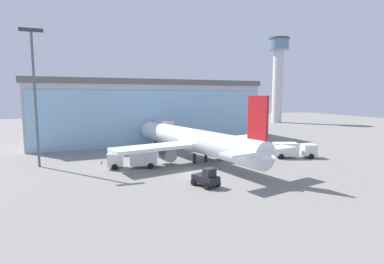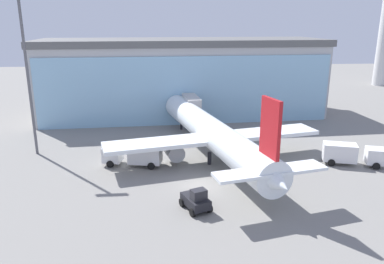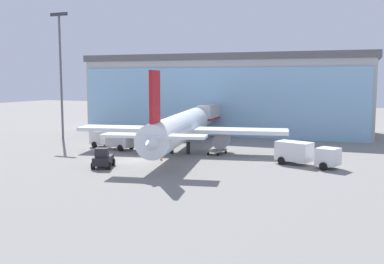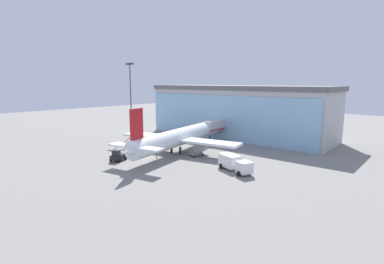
{
  "view_description": "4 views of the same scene",
  "coord_description": "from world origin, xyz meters",
  "px_view_note": "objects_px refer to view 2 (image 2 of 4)",
  "views": [
    {
      "loc": [
        -14.37,
        -37.67,
        10.86
      ],
      "look_at": [
        2.28,
        9.09,
        4.76
      ],
      "focal_mm": 28.0,
      "sensor_mm": 36.0,
      "label": 1
    },
    {
      "loc": [
        -4.08,
        -37.7,
        17.36
      ],
      "look_at": [
        -0.12,
        10.73,
        3.06
      ],
      "focal_mm": 35.0,
      "sensor_mm": 36.0,
      "label": 2
    },
    {
      "loc": [
        28.03,
        -46.82,
        9.92
      ],
      "look_at": [
        3.87,
        8.36,
        2.78
      ],
      "focal_mm": 42.0,
      "sensor_mm": 36.0,
      "label": 3
    },
    {
      "loc": [
        48.96,
        -36.89,
        15.49
      ],
      "look_at": [
        5.2,
        9.31,
        4.74
      ],
      "focal_mm": 28.0,
      "sensor_mm": 36.0,
      "label": 4
    }
  ],
  "objects_px": {
    "pushback_tug": "(196,200)",
    "safety_cone_wingtip": "(103,153)",
    "fuel_truck": "(351,154)",
    "jet_bridge": "(188,100)",
    "baggage_cart": "(251,155)",
    "catering_truck": "(134,154)",
    "safety_cone_nose": "(225,178)",
    "apron_light_mast": "(27,65)",
    "airplane": "(212,133)"
  },
  "relations": [
    {
      "from": "fuel_truck",
      "to": "jet_bridge",
      "type": "bearing_deg",
      "value": 149.6
    },
    {
      "from": "apron_light_mast",
      "to": "pushback_tug",
      "type": "xyz_separation_m",
      "value": [
        20.31,
        -17.74,
        -11.08
      ]
    },
    {
      "from": "apron_light_mast",
      "to": "pushback_tug",
      "type": "distance_m",
      "value": 29.16
    },
    {
      "from": "apron_light_mast",
      "to": "safety_cone_nose",
      "type": "height_order",
      "value": "apron_light_mast"
    },
    {
      "from": "safety_cone_wingtip",
      "to": "fuel_truck",
      "type": "bearing_deg",
      "value": -11.28
    },
    {
      "from": "airplane",
      "to": "safety_cone_nose",
      "type": "bearing_deg",
      "value": 170.37
    },
    {
      "from": "baggage_cart",
      "to": "safety_cone_nose",
      "type": "relative_size",
      "value": 5.44
    },
    {
      "from": "jet_bridge",
      "to": "safety_cone_wingtip",
      "type": "distance_m",
      "value": 20.08
    },
    {
      "from": "apron_light_mast",
      "to": "airplane",
      "type": "height_order",
      "value": "apron_light_mast"
    },
    {
      "from": "jet_bridge",
      "to": "safety_cone_nose",
      "type": "xyz_separation_m",
      "value": [
        2.47,
        -24.98,
        -4.02
      ]
    },
    {
      "from": "airplane",
      "to": "pushback_tug",
      "type": "height_order",
      "value": "airplane"
    },
    {
      "from": "catering_truck",
      "to": "baggage_cart",
      "type": "distance_m",
      "value": 15.33
    },
    {
      "from": "safety_cone_wingtip",
      "to": "baggage_cart",
      "type": "bearing_deg",
      "value": -8.75
    },
    {
      "from": "apron_light_mast",
      "to": "airplane",
      "type": "bearing_deg",
      "value": -8.82
    },
    {
      "from": "airplane",
      "to": "safety_cone_wingtip",
      "type": "xyz_separation_m",
      "value": [
        -14.69,
        2.54,
        -3.14
      ]
    },
    {
      "from": "baggage_cart",
      "to": "catering_truck",
      "type": "bearing_deg",
      "value": -77.24
    },
    {
      "from": "apron_light_mast",
      "to": "catering_truck",
      "type": "distance_m",
      "value": 18.16
    },
    {
      "from": "airplane",
      "to": "safety_cone_wingtip",
      "type": "distance_m",
      "value": 15.24
    },
    {
      "from": "pushback_tug",
      "to": "baggage_cart",
      "type": "bearing_deg",
      "value": -54.85
    },
    {
      "from": "fuel_truck",
      "to": "safety_cone_wingtip",
      "type": "xyz_separation_m",
      "value": [
        -31.83,
        6.35,
        -1.19
      ]
    },
    {
      "from": "baggage_cart",
      "to": "safety_cone_nose",
      "type": "bearing_deg",
      "value": -26.69
    },
    {
      "from": "catering_truck",
      "to": "fuel_truck",
      "type": "height_order",
      "value": "same"
    },
    {
      "from": "jet_bridge",
      "to": "baggage_cart",
      "type": "distance_m",
      "value": 19.83
    },
    {
      "from": "baggage_cart",
      "to": "safety_cone_wingtip",
      "type": "distance_m",
      "value": 20.12
    },
    {
      "from": "apron_light_mast",
      "to": "safety_cone_nose",
      "type": "xyz_separation_m",
      "value": [
        24.2,
        -11.09,
        -11.77
      ]
    },
    {
      "from": "airplane",
      "to": "catering_truck",
      "type": "distance_m",
      "value": 10.4
    },
    {
      "from": "pushback_tug",
      "to": "jet_bridge",
      "type": "bearing_deg",
      "value": -24.98
    },
    {
      "from": "apron_light_mast",
      "to": "baggage_cart",
      "type": "bearing_deg",
      "value": -8.27
    },
    {
      "from": "airplane",
      "to": "safety_cone_nose",
      "type": "xyz_separation_m",
      "value": [
        0.47,
        -7.41,
        -3.14
      ]
    },
    {
      "from": "jet_bridge",
      "to": "catering_truck",
      "type": "bearing_deg",
      "value": 151.92
    },
    {
      "from": "catering_truck",
      "to": "fuel_truck",
      "type": "relative_size",
      "value": 1.0
    },
    {
      "from": "safety_cone_wingtip",
      "to": "safety_cone_nose",
      "type": "bearing_deg",
      "value": -33.27
    },
    {
      "from": "pushback_tug",
      "to": "safety_cone_wingtip",
      "type": "relative_size",
      "value": 6.63
    },
    {
      "from": "baggage_cart",
      "to": "pushback_tug",
      "type": "height_order",
      "value": "pushback_tug"
    },
    {
      "from": "jet_bridge",
      "to": "safety_cone_wingtip",
      "type": "bearing_deg",
      "value": 134.23
    },
    {
      "from": "jet_bridge",
      "to": "fuel_truck",
      "type": "distance_m",
      "value": 28.83
    },
    {
      "from": "airplane",
      "to": "fuel_truck",
      "type": "relative_size",
      "value": 4.84
    },
    {
      "from": "jet_bridge",
      "to": "fuel_truck",
      "type": "relative_size",
      "value": 1.82
    },
    {
      "from": "baggage_cart",
      "to": "safety_cone_wingtip",
      "type": "relative_size",
      "value": 5.44
    },
    {
      "from": "catering_truck",
      "to": "pushback_tug",
      "type": "distance_m",
      "value": 13.89
    },
    {
      "from": "catering_truck",
      "to": "baggage_cart",
      "type": "relative_size",
      "value": 2.54
    },
    {
      "from": "airplane",
      "to": "fuel_truck",
      "type": "distance_m",
      "value": 17.66
    },
    {
      "from": "pushback_tug",
      "to": "safety_cone_wingtip",
      "type": "height_order",
      "value": "pushback_tug"
    },
    {
      "from": "jet_bridge",
      "to": "apron_light_mast",
      "type": "xyz_separation_m",
      "value": [
        -21.73,
        -13.89,
        7.75
      ]
    },
    {
      "from": "fuel_truck",
      "to": "safety_cone_wingtip",
      "type": "height_order",
      "value": "fuel_truck"
    },
    {
      "from": "fuel_truck",
      "to": "safety_cone_nose",
      "type": "height_order",
      "value": "fuel_truck"
    },
    {
      "from": "pushback_tug",
      "to": "safety_cone_wingtip",
      "type": "distance_m",
      "value": 20.09
    },
    {
      "from": "fuel_truck",
      "to": "safety_cone_wingtip",
      "type": "relative_size",
      "value": 13.86
    },
    {
      "from": "catering_truck",
      "to": "safety_cone_wingtip",
      "type": "distance_m",
      "value": 6.51
    },
    {
      "from": "fuel_truck",
      "to": "baggage_cart",
      "type": "relative_size",
      "value": 2.55
    }
  ]
}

